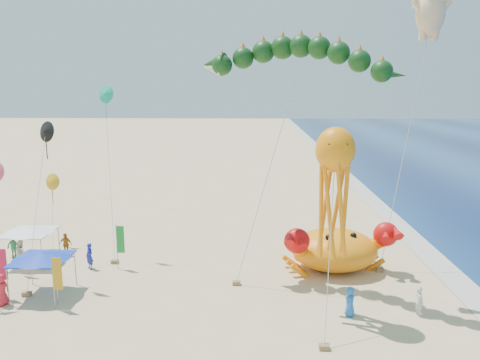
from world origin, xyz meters
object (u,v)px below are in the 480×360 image
(canopy_blue, at_px, (41,256))
(cherub_kite, at_px, (431,7))
(canopy_white, at_px, (29,229))
(crab_inflatable, at_px, (335,248))
(dragon_kite, at_px, (295,64))
(octopus_kite, at_px, (334,182))

(canopy_blue, bearing_deg, cherub_kite, 17.20)
(canopy_blue, height_order, canopy_white, same)
(cherub_kite, height_order, canopy_blue, cherub_kite)
(canopy_white, bearing_deg, crab_inflatable, -2.00)
(dragon_kite, height_order, octopus_kite, dragon_kite)
(crab_inflatable, relative_size, canopy_white, 2.32)
(dragon_kite, relative_size, cherub_kite, 0.76)
(crab_inflatable, xyz_separation_m, dragon_kite, (-3.14, -1.76, 12.11))
(crab_inflatable, distance_m, cherub_kite, 17.62)
(octopus_kite, relative_size, canopy_white, 3.02)
(canopy_white, bearing_deg, dragon_kite, -7.83)
(crab_inflatable, relative_size, octopus_kite, 0.77)
(octopus_kite, distance_m, canopy_white, 21.76)
(dragon_kite, distance_m, canopy_blue, 18.89)
(crab_inflatable, height_order, cherub_kite, cherub_kite)
(crab_inflatable, bearing_deg, dragon_kite, -150.78)
(cherub_kite, bearing_deg, canopy_white, -174.91)
(octopus_kite, bearing_deg, canopy_white, 160.61)
(octopus_kite, bearing_deg, canopy_blue, 173.52)
(cherub_kite, bearing_deg, dragon_kite, -152.53)
(crab_inflatable, distance_m, canopy_white, 21.35)
(octopus_kite, distance_m, canopy_blue, 17.62)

